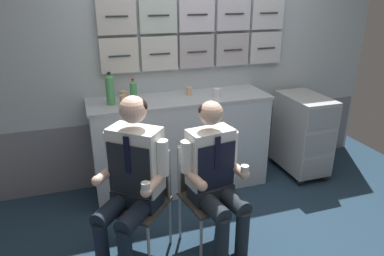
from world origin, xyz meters
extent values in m
cube|color=#1F3446|center=(0.00, 0.00, -0.02)|extent=(4.80, 4.80, 0.04)
cube|color=#B0BDC3|center=(0.00, 1.38, 1.07)|extent=(4.20, 0.06, 2.15)
cube|color=gray|center=(0.00, 1.34, 0.35)|extent=(4.12, 0.01, 0.70)
cube|color=silver|center=(-0.77, 1.32, 1.37)|extent=(0.36, 0.06, 0.33)
cylinder|color=#1D2A30|center=(-0.77, 1.28, 1.37)|extent=(0.20, 0.01, 0.01)
cube|color=silver|center=(-0.38, 1.32, 1.37)|extent=(0.36, 0.06, 0.33)
cylinder|color=#242A27|center=(-0.38, 1.28, 1.37)|extent=(0.20, 0.01, 0.01)
cube|color=#B1ABB0|center=(0.00, 1.32, 1.37)|extent=(0.36, 0.06, 0.33)
cylinder|color=#272928|center=(0.00, 1.28, 1.37)|extent=(0.20, 0.01, 0.01)
cube|color=#B3AEB1|center=(0.39, 1.32, 1.37)|extent=(0.36, 0.06, 0.33)
cylinder|color=#282226|center=(0.39, 1.28, 1.37)|extent=(0.20, 0.01, 0.01)
cube|color=silver|center=(0.77, 1.32, 1.37)|extent=(0.36, 0.06, 0.33)
cylinder|color=black|center=(0.77, 1.28, 1.37)|extent=(0.20, 0.01, 0.01)
cube|color=silver|center=(-0.77, 1.32, 1.72)|extent=(0.36, 0.06, 0.33)
cylinder|color=#25292C|center=(-0.77, 1.28, 1.72)|extent=(0.20, 0.01, 0.01)
cube|color=silver|center=(-0.38, 1.32, 1.72)|extent=(0.36, 0.06, 0.33)
cylinder|color=#202B24|center=(-0.38, 1.28, 1.72)|extent=(0.20, 0.01, 0.01)
cube|color=silver|center=(0.00, 1.32, 1.72)|extent=(0.36, 0.06, 0.33)
cylinder|color=#292326|center=(0.00, 1.28, 1.72)|extent=(0.20, 0.01, 0.01)
cube|color=silver|center=(0.39, 1.32, 1.72)|extent=(0.36, 0.06, 0.33)
cylinder|color=#252926|center=(0.39, 1.28, 1.72)|extent=(0.20, 0.01, 0.01)
cube|color=silver|center=(0.77, 1.32, 1.72)|extent=(0.36, 0.06, 0.33)
cylinder|color=black|center=(0.77, 1.28, 1.72)|extent=(0.20, 0.01, 0.01)
cube|color=silver|center=(-0.24, 1.09, 0.47)|extent=(1.74, 0.52, 0.94)
cube|color=#A9B0B9|center=(-0.24, 1.09, 0.95)|extent=(1.77, 0.53, 0.03)
sphere|color=black|center=(0.96, 0.69, 0.04)|extent=(0.07, 0.07, 0.07)
sphere|color=black|center=(1.27, 0.69, 0.04)|extent=(0.07, 0.07, 0.07)
sphere|color=black|center=(0.96, 1.24, 0.04)|extent=(0.07, 0.07, 0.07)
sphere|color=black|center=(1.27, 1.24, 0.04)|extent=(0.07, 0.07, 0.07)
cube|color=#ABAEAF|center=(1.12, 0.96, 0.48)|extent=(0.40, 0.64, 0.82)
cube|color=#97999A|center=(1.12, 0.64, 0.21)|extent=(0.35, 0.01, 0.22)
cube|color=#97999A|center=(1.12, 0.64, 0.48)|extent=(0.35, 0.01, 0.22)
cube|color=#97999A|center=(1.12, 0.64, 0.76)|extent=(0.35, 0.01, 0.22)
cylinder|color=#28282D|center=(1.12, 0.66, 0.87)|extent=(0.32, 0.02, 0.02)
cylinder|color=#A8AAAF|center=(-1.09, 0.19, 0.21)|extent=(0.02, 0.02, 0.42)
cylinder|color=#A8AAAF|center=(-0.82, -0.04, 0.21)|extent=(0.02, 0.02, 0.42)
cylinder|color=#A8AAAF|center=(-0.86, 0.46, 0.21)|extent=(0.02, 0.02, 0.42)
cylinder|color=#A8AAAF|center=(-0.59, 0.23, 0.21)|extent=(0.02, 0.02, 0.42)
cube|color=#3D3932|center=(-0.84, 0.21, 0.43)|extent=(0.56, 0.56, 0.02)
cube|color=#3D3932|center=(-0.72, 0.35, 0.64)|extent=(0.30, 0.26, 0.40)
cylinder|color=#A8AAAF|center=(-0.86, 0.46, 0.64)|extent=(0.02, 0.02, 0.40)
cylinder|color=#A8AAAF|center=(-0.59, 0.23, 0.64)|extent=(0.02, 0.02, 0.40)
cylinder|color=black|center=(-1.14, 0.00, 0.26)|extent=(0.10, 0.10, 0.41)
cylinder|color=black|center=(-0.99, -0.12, 0.26)|extent=(0.10, 0.10, 0.41)
cylinder|color=black|center=(-1.02, 0.14, 0.49)|extent=(0.35, 0.38, 0.13)
cylinder|color=black|center=(-0.88, 0.01, 0.49)|extent=(0.35, 0.38, 0.13)
cube|color=black|center=(-0.84, 0.21, 0.50)|extent=(0.39, 0.38, 0.12)
cube|color=white|center=(-0.83, 0.22, 0.80)|extent=(0.41, 0.39, 0.49)
cube|color=black|center=(-0.90, 0.14, 0.76)|extent=(0.27, 0.23, 0.39)
cube|color=black|center=(-0.90, 0.14, 0.89)|extent=(0.04, 0.03, 0.27)
cylinder|color=white|center=(-0.99, 0.36, 0.86)|extent=(0.08, 0.08, 0.26)
cylinder|color=beige|center=(-1.05, 0.26, 0.70)|extent=(0.21, 0.23, 0.07)
sphere|color=beige|center=(-1.12, 0.18, 0.70)|extent=(0.08, 0.08, 0.08)
cylinder|color=white|center=(-0.66, 0.09, 0.86)|extent=(0.08, 0.08, 0.26)
cylinder|color=beige|center=(-0.75, 0.02, 0.70)|extent=(0.21, 0.23, 0.07)
sphere|color=beige|center=(-0.82, -0.07, 0.70)|extent=(0.08, 0.08, 0.08)
cylinder|color=silver|center=(-0.82, -0.07, 0.74)|extent=(0.06, 0.06, 0.06)
sphere|color=beige|center=(-0.83, 0.22, 1.18)|extent=(0.19, 0.19, 0.19)
ellipsoid|color=black|center=(-0.82, 0.24, 1.20)|extent=(0.26, 0.26, 0.14)
cylinder|color=#A8AAAF|center=(-0.43, -0.09, 0.21)|extent=(0.02, 0.02, 0.42)
cylinder|color=#A8AAAF|center=(-0.08, -0.03, 0.21)|extent=(0.02, 0.02, 0.42)
cylinder|color=#A8AAAF|center=(-0.49, 0.27, 0.21)|extent=(0.02, 0.02, 0.42)
cylinder|color=#A8AAAF|center=(-0.14, 0.32, 0.21)|extent=(0.02, 0.02, 0.42)
cube|color=#3D3932|center=(-0.29, 0.12, 0.43)|extent=(0.46, 0.46, 0.02)
cube|color=#3D3932|center=(-0.32, 0.31, 0.64)|extent=(0.37, 0.09, 0.40)
cylinder|color=#A8AAAF|center=(-0.49, 0.27, 0.64)|extent=(0.02, 0.02, 0.40)
cylinder|color=#A8AAAF|center=(-0.14, 0.32, 0.64)|extent=(0.02, 0.02, 0.40)
cylinder|color=#1E262E|center=(-0.32, -0.21, 0.26)|extent=(0.10, 0.10, 0.41)
cylinder|color=#1E262E|center=(-0.15, -0.18, 0.26)|extent=(0.10, 0.10, 0.41)
cylinder|color=#1E262E|center=(-0.35, -0.05, 0.49)|extent=(0.19, 0.37, 0.13)
cylinder|color=#1E262E|center=(-0.18, -0.02, 0.49)|extent=(0.19, 0.37, 0.13)
cube|color=#1E262E|center=(-0.29, 0.12, 0.50)|extent=(0.34, 0.25, 0.12)
cube|color=white|center=(-0.29, 0.14, 0.78)|extent=(0.36, 0.24, 0.44)
cube|color=black|center=(-0.27, 0.04, 0.74)|extent=(0.30, 0.06, 0.36)
cube|color=black|center=(-0.27, 0.03, 0.86)|extent=(0.04, 0.02, 0.25)
cylinder|color=white|center=(-0.48, 0.11, 0.83)|extent=(0.08, 0.08, 0.24)
cylinder|color=#DDAF96|center=(-0.45, 0.01, 0.69)|extent=(0.10, 0.23, 0.07)
sphere|color=#DDAF96|center=(-0.43, -0.09, 0.69)|extent=(0.08, 0.08, 0.08)
cylinder|color=white|center=(-0.10, 0.17, 0.83)|extent=(0.08, 0.08, 0.24)
cylinder|color=#DDAF96|center=(-0.10, 0.07, 0.69)|extent=(0.10, 0.23, 0.07)
sphere|color=#DDAF96|center=(-0.08, -0.03, 0.69)|extent=(0.08, 0.08, 0.08)
cylinder|color=silver|center=(-0.08, -0.03, 0.73)|extent=(0.06, 0.06, 0.06)
sphere|color=#DDAF96|center=(-0.29, 0.14, 1.13)|extent=(0.18, 0.18, 0.18)
ellipsoid|color=black|center=(-0.29, 0.15, 1.15)|extent=(0.20, 0.18, 0.12)
cylinder|color=#4B9D59|center=(-0.90, 1.08, 1.10)|extent=(0.08, 0.08, 0.25)
cone|color=#4B9D59|center=(-0.90, 1.08, 1.24)|extent=(0.08, 0.08, 0.02)
cylinder|color=black|center=(-0.90, 1.08, 1.26)|extent=(0.03, 0.03, 0.02)
cylinder|color=#469A54|center=(-0.70, 1.02, 1.07)|extent=(0.06, 0.06, 0.20)
cone|color=#469A54|center=(-0.70, 1.02, 1.18)|extent=(0.06, 0.06, 0.02)
cylinder|color=red|center=(-0.70, 1.02, 1.20)|extent=(0.03, 0.03, 0.02)
cylinder|color=tan|center=(-0.79, 1.05, 1.01)|extent=(0.06, 0.06, 0.08)
cylinder|color=#382114|center=(-0.79, 1.05, 1.05)|extent=(0.06, 0.06, 0.01)
cylinder|color=#D1AD85|center=(-0.13, 1.15, 1.01)|extent=(0.06, 0.06, 0.08)
cylinder|color=#382114|center=(-0.13, 1.15, 1.05)|extent=(0.05, 0.05, 0.01)
cylinder|color=tan|center=(-0.76, 1.25, 1.00)|extent=(0.07, 0.07, 0.07)
cylinder|color=#382114|center=(-0.76, 1.25, 1.03)|extent=(0.06, 0.06, 0.01)
cylinder|color=silver|center=(0.11, 1.00, 1.01)|extent=(0.07, 0.07, 0.08)
cylinder|color=#382114|center=(0.11, 1.00, 1.05)|extent=(0.06, 0.06, 0.01)
camera|label=1|loc=(-1.16, -2.07, 1.95)|focal=33.01mm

